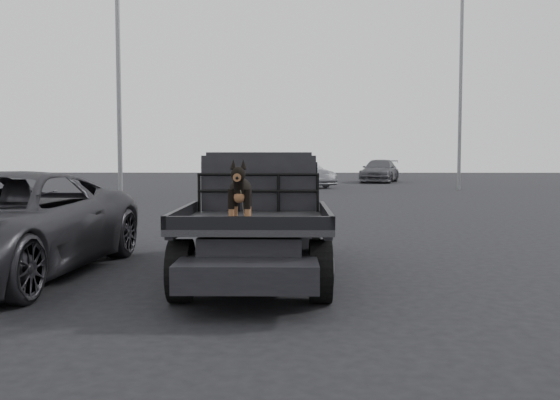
{
  "coord_description": "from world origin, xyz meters",
  "views": [
    {
      "loc": [
        0.16,
        -7.41,
        1.74
      ],
      "look_at": [
        0.05,
        -0.55,
        1.26
      ],
      "focal_mm": 40.0,
      "sensor_mm": 36.0,
      "label": 1
    }
  ],
  "objects_px": {
    "dog": "(240,195)",
    "distant_car_a": "(303,174)",
    "floodlight_mid": "(461,44)",
    "flatbed_ute": "(258,244)",
    "distant_car_b": "(380,171)",
    "parked_suv": "(0,225)"
  },
  "relations": [
    {
      "from": "flatbed_ute",
      "to": "distant_car_a",
      "type": "height_order",
      "value": "distant_car_a"
    },
    {
      "from": "flatbed_ute",
      "to": "dog",
      "type": "bearing_deg",
      "value": -93.05
    },
    {
      "from": "parked_suv",
      "to": "floodlight_mid",
      "type": "distance_m",
      "value": 28.24
    },
    {
      "from": "floodlight_mid",
      "to": "dog",
      "type": "bearing_deg",
      "value": -110.21
    },
    {
      "from": "dog",
      "to": "floodlight_mid",
      "type": "distance_m",
      "value": 28.16
    },
    {
      "from": "distant_car_a",
      "to": "floodlight_mid",
      "type": "height_order",
      "value": "floodlight_mid"
    },
    {
      "from": "distant_car_b",
      "to": "floodlight_mid",
      "type": "xyz_separation_m",
      "value": [
        2.83,
        -9.22,
        6.77
      ]
    },
    {
      "from": "flatbed_ute",
      "to": "dog",
      "type": "relative_size",
      "value": 7.3
    },
    {
      "from": "distant_car_b",
      "to": "distant_car_a",
      "type": "bearing_deg",
      "value": -110.59
    },
    {
      "from": "flatbed_ute",
      "to": "distant_car_a",
      "type": "relative_size",
      "value": 1.23
    },
    {
      "from": "flatbed_ute",
      "to": "distant_car_b",
      "type": "relative_size",
      "value": 1.03
    },
    {
      "from": "dog",
      "to": "distant_car_a",
      "type": "distance_m",
      "value": 28.12
    },
    {
      "from": "flatbed_ute",
      "to": "floodlight_mid",
      "type": "xyz_separation_m",
      "value": [
        9.38,
        23.87,
        7.07
      ]
    },
    {
      "from": "dog",
      "to": "distant_car_b",
      "type": "distance_m",
      "value": 35.62
    },
    {
      "from": "dog",
      "to": "floodlight_mid",
      "type": "xyz_separation_m",
      "value": [
        9.48,
        25.77,
        6.24
      ]
    },
    {
      "from": "flatbed_ute",
      "to": "dog",
      "type": "distance_m",
      "value": 2.07
    },
    {
      "from": "dog",
      "to": "floodlight_mid",
      "type": "relative_size",
      "value": 0.05
    },
    {
      "from": "flatbed_ute",
      "to": "floodlight_mid",
      "type": "height_order",
      "value": "floodlight_mid"
    },
    {
      "from": "flatbed_ute",
      "to": "distant_car_b",
      "type": "distance_m",
      "value": 33.74
    },
    {
      "from": "flatbed_ute",
      "to": "distant_car_b",
      "type": "bearing_deg",
      "value": 78.79
    },
    {
      "from": "parked_suv",
      "to": "distant_car_b",
      "type": "bearing_deg",
      "value": 77.07
    },
    {
      "from": "floodlight_mid",
      "to": "distant_car_b",
      "type": "bearing_deg",
      "value": 107.03
    }
  ]
}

